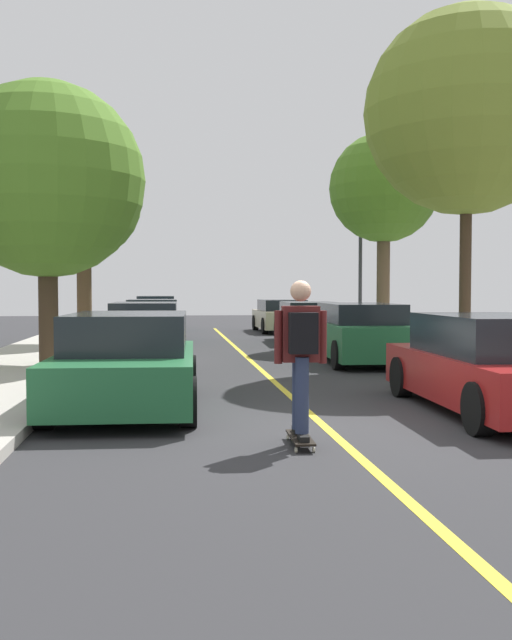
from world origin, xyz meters
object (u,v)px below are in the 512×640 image
(parked_car_left_farthest, at_px, (156,314))
(street_tree_left_nearest, at_px, (47,181))
(skateboarder, at_px, (301,349))
(parked_car_left_near, at_px, (145,332))
(street_tree_left_near, at_px, (83,203))
(skateboard, at_px, (300,438))
(parked_car_left_far, at_px, (152,321))
(street_tree_right_nearest, at_px, (467,112))
(parked_car_left_nearest, at_px, (128,362))
(parked_car_right_near, at_px, (361,333))
(parked_car_right_far, at_px, (310,322))
(parked_car_right_nearest, at_px, (491,365))
(streetlamp, at_px, (361,236))
(street_tree_right_near, at_px, (384,189))
(parked_car_right_farthest, at_px, (281,316))

(parked_car_left_farthest, relative_size, street_tree_left_nearest, 0.70)
(skateboarder, bearing_deg, parked_car_left_near, 101.57)
(street_tree_left_near, xyz_separation_m, skateboard, (3.96, -14.23, -4.20))
(parked_car_left_near, bearing_deg, skateboarder, -78.43)
(parked_car_left_far, bearing_deg, street_tree_right_nearest, -53.34)
(parked_car_left_far, xyz_separation_m, street_tree_left_nearest, (-1.92, -9.01, 3.31))
(parked_car_left_nearest, height_order, skateboarder, skateboarder)
(parked_car_left_far, distance_m, parked_car_right_near, 9.39)
(parked_car_left_farthest, bearing_deg, parked_car_right_far, -57.17)
(parked_car_right_near, bearing_deg, parked_car_left_near, 169.09)
(parked_car_left_far, bearing_deg, parked_car_left_farthest, 90.00)
(street_tree_right_nearest, xyz_separation_m, skateboarder, (-4.97, -7.45, -4.47))
(parked_car_right_nearest, distance_m, parked_car_right_near, 7.08)
(street_tree_left_nearest, distance_m, streetlamp, 11.74)
(parked_car_left_far, bearing_deg, skateboarder, -83.12)
(street_tree_left_near, bearing_deg, street_tree_right_nearest, -37.38)
(parked_car_left_nearest, distance_m, skateboard, 3.51)
(parked_car_left_near, distance_m, street_tree_right_near, 8.89)
(parked_car_left_far, bearing_deg, street_tree_left_nearest, -102.06)
(street_tree_right_near, height_order, skateboard, street_tree_right_near)
(parked_car_left_nearest, bearing_deg, parked_car_left_far, 90.01)
(skateboard, bearing_deg, street_tree_left_near, 105.55)
(street_tree_left_near, height_order, streetlamp, street_tree_left_near)
(parked_car_left_near, distance_m, streetlamp, 9.33)
(parked_car_right_far, relative_size, street_tree_right_near, 0.72)
(parked_car_left_far, xyz_separation_m, parked_car_right_nearest, (5.08, -14.97, -0.01))
(parked_car_right_farthest, height_order, skateboarder, skateboarder)
(parked_car_left_far, distance_m, parked_car_right_far, 5.29)
(parked_car_right_nearest, xyz_separation_m, street_tree_right_near, (1.93, 11.75, 4.08))
(parked_car_right_nearest, distance_m, parked_car_right_farthest, 19.52)
(street_tree_left_nearest, distance_m, street_tree_left_near, 6.43)
(parked_car_left_far, relative_size, parked_car_right_farthest, 1.03)
(parked_car_left_near, distance_m, parked_car_left_farthest, 13.28)
(parked_car_left_far, height_order, street_tree_left_nearest, street_tree_left_nearest)
(parked_car_right_farthest, bearing_deg, skateboarder, -98.09)
(parked_car_right_near, height_order, parked_car_right_far, parked_car_right_near)
(parked_car_right_farthest, relative_size, streetlamp, 0.73)
(parked_car_right_farthest, xyz_separation_m, street_tree_left_nearest, (-7.00, -13.55, 3.33))
(parked_car_left_near, distance_m, parked_car_right_nearest, 9.52)
(parked_car_right_nearest, relative_size, street_tree_right_nearest, 0.60)
(parked_car_left_far, distance_m, street_tree_left_nearest, 9.79)
(parked_car_left_nearest, height_order, parked_car_left_near, parked_car_left_near)
(street_tree_left_near, height_order, street_tree_right_nearest, street_tree_right_nearest)
(parked_car_right_farthest, bearing_deg, parked_car_left_nearest, -105.28)
(parked_car_left_farthest, height_order, street_tree_left_near, street_tree_left_near)
(skateboarder, bearing_deg, street_tree_right_near, 69.98)
(parked_car_left_nearest, bearing_deg, streetlamp, 61.99)
(skateboard, distance_m, skateboarder, 0.99)
(street_tree_left_near, relative_size, street_tree_right_near, 0.94)
(street_tree_left_nearest, bearing_deg, street_tree_left_near, 90.00)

